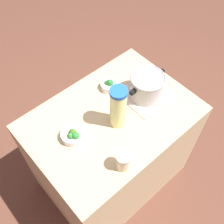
{
  "coord_description": "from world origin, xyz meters",
  "views": [
    {
      "loc": [
        0.66,
        0.74,
        2.31
      ],
      "look_at": [
        0.0,
        0.0,
        0.94
      ],
      "focal_mm": 44.55,
      "sensor_mm": 36.0,
      "label": 1
    }
  ],
  "objects": [
    {
      "name": "dish_cloth",
      "position": [
        -0.28,
        0.02,
        0.9
      ],
      "size": [
        0.29,
        0.28,
        0.01
      ],
      "primitive_type": "cube",
      "color": "beige",
      "rests_on": "counter_slab"
    },
    {
      "name": "broccoli_bowl_center",
      "position": [
        0.27,
        -0.04,
        0.92
      ],
      "size": [
        0.13,
        0.13,
        0.08
      ],
      "color": "silver",
      "rests_on": "counter_slab"
    },
    {
      "name": "cooking_pot",
      "position": [
        -0.28,
        0.02,
        0.99
      ],
      "size": [
        0.29,
        0.22,
        0.16
      ],
      "color": "#B7B7BC",
      "rests_on": "dish_cloth"
    },
    {
      "name": "ground_plane",
      "position": [
        0.0,
        0.0,
        0.0
      ],
      "size": [
        8.0,
        8.0,
        0.0
      ],
      "primitive_type": "plane",
      "color": "brown"
    },
    {
      "name": "broccoli_bowl_front",
      "position": [
        -0.14,
        -0.19,
        0.92
      ],
      "size": [
        0.11,
        0.11,
        0.07
      ],
      "color": "silver",
      "rests_on": "counter_slab"
    },
    {
      "name": "counter_slab",
      "position": [
        0.0,
        0.0,
        0.45
      ],
      "size": [
        1.06,
        0.75,
        0.89
      ],
      "primitive_type": "cube",
      "color": "tan",
      "rests_on": "ground_plane"
    },
    {
      "name": "lemonade_pitcher",
      "position": [
        -0.0,
        0.05,
        1.04
      ],
      "size": [
        0.1,
        0.1,
        0.3
      ],
      "color": "#EFF397",
      "rests_on": "counter_slab"
    },
    {
      "name": "mason_jar",
      "position": [
        0.18,
        0.29,
        0.95
      ],
      "size": [
        0.08,
        0.08,
        0.12
      ],
      "color": "beige",
      "rests_on": "counter_slab"
    }
  ]
}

